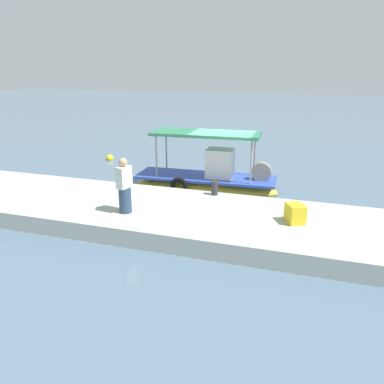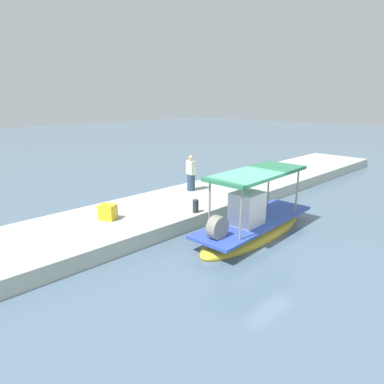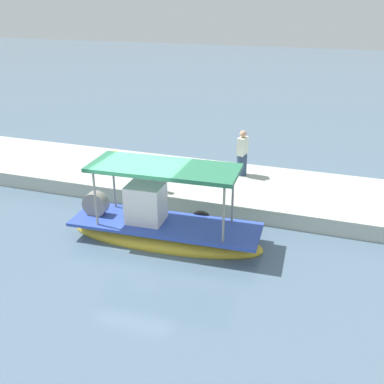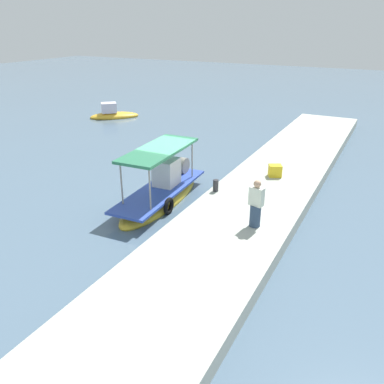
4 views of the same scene
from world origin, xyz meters
name	(u,v)px [view 3 (image 3 of 4)]	position (x,y,z in m)	size (l,w,h in m)	color
ground_plane	(141,241)	(0.00, 0.00, 0.00)	(120.00, 120.00, 0.00)	slate
dock_quay	(187,183)	(0.00, -4.36, 0.28)	(36.00, 4.19, 0.57)	#B8BDB0
main_fishing_boat	(162,227)	(-0.59, -0.35, 0.41)	(6.22, 2.07, 2.82)	gold
fisherman_near_bollard	(242,155)	(-1.98, -5.18, 1.38)	(0.47, 0.55, 1.79)	navy
mooring_bollard	(163,185)	(0.29, -2.59, 0.83)	(0.24, 0.24, 0.53)	#2D2D33
cargo_crate	(113,160)	(3.25, -4.37, 0.86)	(0.59, 0.47, 0.58)	yellow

